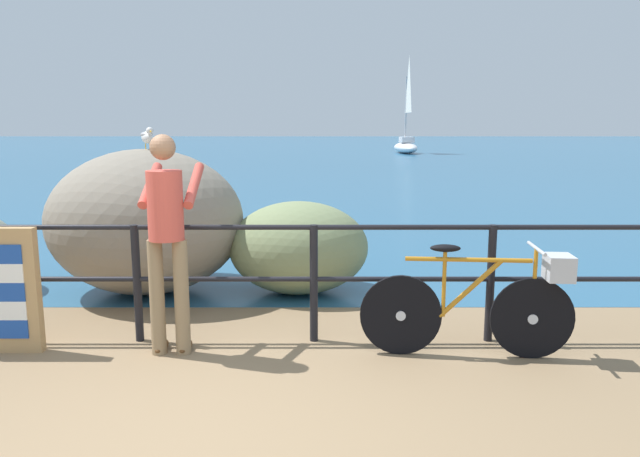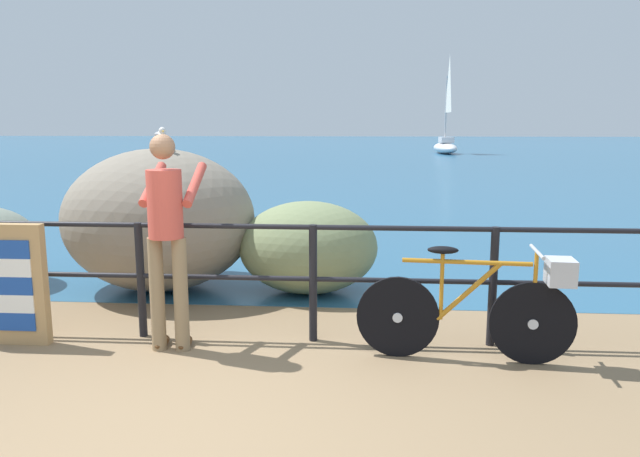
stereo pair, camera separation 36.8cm
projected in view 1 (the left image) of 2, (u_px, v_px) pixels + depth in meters
The scene contains 9 objects.
ground_plane at pixel (302, 174), 23.17m from camera, with size 120.00×120.00×0.10m, color #846B4C.
sea_surface at pixel (313, 147), 50.48m from camera, with size 120.00×90.00×0.01m, color #285B7F.
promenade_railing at pixel (228, 269), 5.10m from camera, with size 7.64×0.07×1.02m.
bicycle at pixel (488, 301), 4.76m from camera, with size 1.70×0.48×0.92m.
person_at_railing at pixel (170, 234), 4.77m from camera, with size 0.45×0.64×1.78m.
breakwater_boulder_main at pixel (149, 221), 6.62m from camera, with size 2.13×1.97×1.59m.
breakwater_boulder_right at pixel (301, 247), 6.62m from camera, with size 1.54×1.26×1.02m.
seagull at pixel (150, 136), 6.40m from camera, with size 0.23×0.33×0.23m.
sailboat at pixel (408, 142), 38.88m from camera, with size 1.49×4.45×6.16m.
Camera 1 is at (0.81, -3.19, 1.85)m, focal length 33.61 mm.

